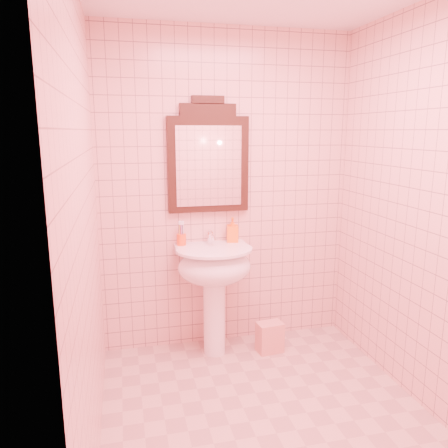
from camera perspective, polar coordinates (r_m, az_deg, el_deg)
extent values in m
plane|color=#C8A590|center=(2.95, 5.87, -23.96)|extent=(2.20, 2.20, 0.00)
cube|color=#E6A9A0|center=(3.47, 0.37, 4.11)|extent=(2.00, 0.02, 2.50)
cylinder|color=white|center=(3.48, -1.28, -11.33)|extent=(0.17, 0.17, 0.70)
ellipsoid|color=white|center=(3.33, -1.23, -5.61)|extent=(0.56, 0.46, 0.28)
cube|color=white|center=(3.45, -1.82, -2.98)|extent=(0.56, 0.15, 0.05)
cylinder|color=white|center=(3.29, -1.24, -3.37)|extent=(0.58, 0.58, 0.02)
cylinder|color=white|center=(3.43, -1.83, -1.77)|extent=(0.04, 0.04, 0.09)
cylinder|color=white|center=(3.37, -1.64, -1.41)|extent=(0.02, 0.10, 0.02)
cylinder|color=white|center=(3.33, -1.47, -1.94)|extent=(0.02, 0.02, 0.04)
cube|color=white|center=(3.43, -1.86, -0.84)|extent=(0.02, 0.07, 0.01)
cube|color=black|center=(3.39, -2.06, 7.74)|extent=(0.63, 0.05, 0.73)
cube|color=black|center=(3.39, -2.11, 14.70)|extent=(0.43, 0.05, 0.09)
cube|color=black|center=(3.39, -2.12, 15.90)|extent=(0.24, 0.05, 0.06)
cube|color=white|center=(3.37, -1.96, 7.54)|extent=(0.51, 0.01, 0.61)
cylinder|color=#FF4615|center=(3.39, -5.58, -2.04)|extent=(0.07, 0.07, 0.09)
cylinder|color=silver|center=(3.39, -5.32, -1.40)|extent=(0.01, 0.01, 0.17)
cylinder|color=#338CD8|center=(3.40, -5.45, -1.36)|extent=(0.01, 0.01, 0.17)
cylinder|color=#E5334C|center=(3.40, -5.69, -1.36)|extent=(0.01, 0.01, 0.17)
cylinder|color=#3FBF59|center=(3.39, -5.85, -1.40)|extent=(0.01, 0.01, 0.17)
cylinder|color=#D8CC4C|center=(3.38, -5.82, -1.46)|extent=(0.01, 0.01, 0.17)
cylinder|color=purple|center=(3.37, -5.62, -1.48)|extent=(0.01, 0.01, 0.17)
cylinder|color=#4C4C59|center=(3.37, -5.39, -1.46)|extent=(0.01, 0.01, 0.17)
imported|color=orange|center=(3.47, 1.12, -0.76)|extent=(0.11, 0.11, 0.20)
cube|color=tan|center=(3.61, 6.00, -14.48)|extent=(0.21, 0.15, 0.24)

